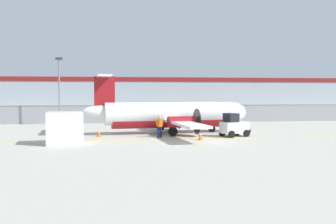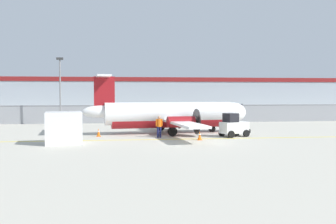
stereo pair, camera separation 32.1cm
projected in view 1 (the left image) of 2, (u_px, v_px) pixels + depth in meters
ground_plane at (192, 139)px, 28.33m from camera, size 140.00×140.00×0.01m
perimeter_fence at (165, 113)px, 44.12m from camera, size 98.00×0.10×2.10m
parking_lot_strip at (156, 116)px, 55.55m from camera, size 98.00×17.00×0.12m
background_building at (147, 94)px, 73.70m from camera, size 91.00×8.10×6.50m
commuter_airplane at (172, 115)px, 32.35m from camera, size 14.57×16.08×4.92m
baggage_tug at (234, 126)px, 29.88m from camera, size 2.57×2.03×1.88m
ground_crew_worker at (160, 125)px, 29.19m from camera, size 0.55×0.39×1.70m
cargo_container at (65, 128)px, 25.42m from camera, size 2.65×2.31×2.20m
traffic_cone_near_left at (99, 133)px, 29.92m from camera, size 0.36×0.36×0.64m
traffic_cone_near_right at (200, 136)px, 27.71m from camera, size 0.36×0.36×0.64m
traffic_cone_far_left at (172, 131)px, 31.47m from camera, size 0.36×0.36×0.64m
parked_car_0 at (63, 113)px, 47.96m from camera, size 4.31×2.23×1.58m
parked_car_1 at (102, 111)px, 55.84m from camera, size 4.21×2.03×1.58m
parked_car_2 at (157, 109)px, 61.72m from camera, size 4.37×2.39×1.58m
parked_car_3 at (201, 110)px, 58.69m from camera, size 4.31×2.23×1.58m
parked_car_4 at (233, 109)px, 63.20m from camera, size 4.34×2.31×1.58m
apron_light_pole at (59, 85)px, 39.75m from camera, size 0.70×0.30×7.27m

